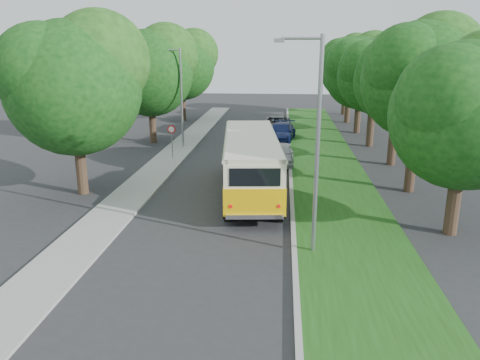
# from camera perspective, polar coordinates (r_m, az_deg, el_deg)

# --- Properties ---
(ground) EXTENTS (120.00, 120.00, 0.00)m
(ground) POSITION_cam_1_polar(r_m,az_deg,el_deg) (20.71, -3.57, -5.55)
(ground) COLOR #2A2A2D
(ground) RESTS_ON ground
(curb) EXTENTS (0.20, 70.00, 0.15)m
(curb) POSITION_cam_1_polar(r_m,az_deg,el_deg) (25.18, 6.28, -1.48)
(curb) COLOR gray
(curb) RESTS_ON ground
(grass_verge) EXTENTS (4.50, 70.00, 0.13)m
(grass_verge) POSITION_cam_1_polar(r_m,az_deg,el_deg) (25.35, 11.60, -1.63)
(grass_verge) COLOR #1E4612
(grass_verge) RESTS_ON ground
(sidewalk) EXTENTS (2.20, 70.00, 0.12)m
(sidewalk) POSITION_cam_1_polar(r_m,az_deg,el_deg) (26.37, -12.29, -0.99)
(sidewalk) COLOR gray
(sidewalk) RESTS_ON ground
(treeline) EXTENTS (24.27, 41.91, 9.46)m
(treeline) POSITION_cam_1_polar(r_m,az_deg,el_deg) (37.06, 5.54, 13.33)
(treeline) COLOR #332319
(treeline) RESTS_ON ground
(lamppost_near) EXTENTS (1.71, 0.16, 8.00)m
(lamppost_near) POSITION_cam_1_polar(r_m,az_deg,el_deg) (16.88, 9.16, 4.78)
(lamppost_near) COLOR gray
(lamppost_near) RESTS_ON ground
(lamppost_far) EXTENTS (1.71, 0.16, 7.50)m
(lamppost_far) POSITION_cam_1_polar(r_m,az_deg,el_deg) (36.04, -7.31, 10.31)
(lamppost_far) COLOR gray
(lamppost_far) RESTS_ON ground
(warning_sign) EXTENTS (0.56, 0.10, 2.50)m
(warning_sign) POSITION_cam_1_polar(r_m,az_deg,el_deg) (32.44, -8.33, 5.37)
(warning_sign) COLOR gray
(warning_sign) RESTS_ON ground
(vintage_bus) EXTENTS (3.82, 10.97, 3.19)m
(vintage_bus) POSITION_cam_1_polar(r_m,az_deg,el_deg) (24.60, 1.32, 1.87)
(vintage_bus) COLOR #F6B807
(vintage_bus) RESTS_ON ground
(car_silver) EXTENTS (1.65, 4.07, 1.38)m
(car_silver) POSITION_cam_1_polar(r_m,az_deg,el_deg) (31.38, 5.04, 3.21)
(car_silver) COLOR #A1A2A6
(car_silver) RESTS_ON ground
(car_white) EXTENTS (2.36, 4.56, 1.43)m
(car_white) POSITION_cam_1_polar(r_m,az_deg,el_deg) (37.40, 2.44, 5.36)
(car_white) COLOR silver
(car_white) RESTS_ON ground
(car_blue) EXTENTS (2.74, 5.31, 1.47)m
(car_blue) POSITION_cam_1_polar(r_m,az_deg,el_deg) (39.01, 5.00, 5.79)
(car_blue) COLOR navy
(car_blue) RESTS_ON ground
(car_grey) EXTENTS (2.74, 5.45, 1.48)m
(car_grey) POSITION_cam_1_polar(r_m,az_deg,el_deg) (42.93, 4.43, 6.74)
(car_grey) COLOR #53565B
(car_grey) RESTS_ON ground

